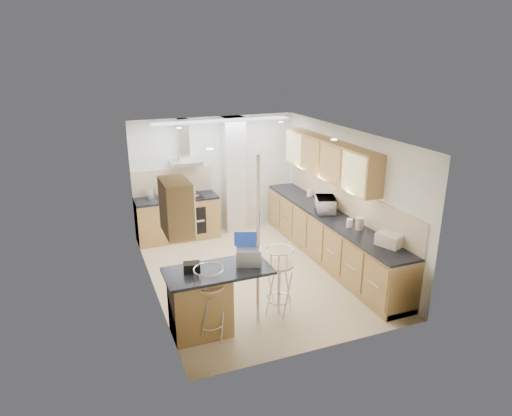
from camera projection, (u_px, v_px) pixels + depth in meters
name	position (u px, v px, depth m)	size (l,w,h in m)	color
ground	(255.00, 272.00, 8.24)	(4.80, 4.80, 0.00)	#D0B88A
room_shell	(265.00, 183.00, 8.19)	(3.64, 4.84, 2.51)	silver
right_counter	(329.00, 237.00, 8.61)	(0.63, 4.40, 0.92)	#A06F40
back_counter	(177.00, 218.00, 9.61)	(1.70, 0.63, 0.92)	#A06F40
peninsula	(219.00, 299.00, 6.42)	(1.47, 0.72, 0.94)	#A06F40
microwave	(326.00, 205.00, 8.56)	(0.51, 0.35, 0.28)	white
laptop	(249.00, 256.00, 6.40)	(0.35, 0.26, 0.24)	#9B9DA2
bag	(192.00, 267.00, 6.21)	(0.23, 0.16, 0.12)	black
bar_stool_near	(210.00, 303.00, 6.20)	(0.44, 0.44, 1.08)	tan
bar_stool_end	(279.00, 281.00, 6.80)	(0.44, 0.44, 1.07)	tan
jar_a	(320.00, 203.00, 8.82)	(0.12, 0.12, 0.17)	silver
jar_b	(310.00, 193.00, 9.51)	(0.11, 0.11, 0.14)	silver
jar_c	(360.00, 223.00, 7.72)	(0.14, 0.14, 0.21)	#BAB195
jar_d	(349.00, 223.00, 7.83)	(0.10, 0.10, 0.15)	white
bread_bin	(390.00, 240.00, 7.08)	(0.29, 0.37, 0.20)	silver
kettle	(152.00, 194.00, 9.27)	(0.16, 0.16, 0.24)	silver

